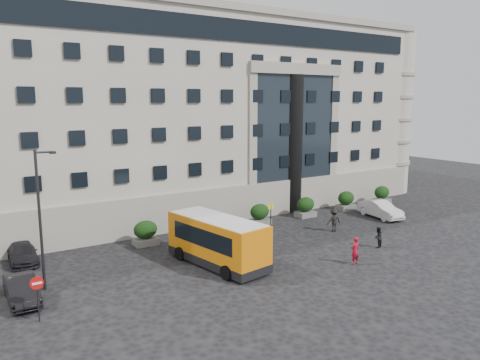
# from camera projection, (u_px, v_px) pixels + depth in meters

# --- Properties ---
(ground) EXTENTS (120.00, 120.00, 0.00)m
(ground) POSITION_uv_depth(u_px,v_px,m) (249.00, 265.00, 30.60)
(ground) COLOR black
(ground) RESTS_ON ground
(civic_building) EXTENTS (44.00, 24.00, 18.00)m
(civic_building) POSITION_uv_depth(u_px,v_px,m) (181.00, 116.00, 50.48)
(civic_building) COLOR #9D968B
(civic_building) RESTS_ON ground
(entrance_column) EXTENTS (1.80, 1.80, 13.00)m
(entrance_column) POSITION_uv_depth(u_px,v_px,m) (293.00, 144.00, 44.45)
(entrance_column) COLOR black
(entrance_column) RESTS_ON ground
(hedge_a) EXTENTS (1.80, 1.26, 1.84)m
(hedge_a) POSITION_uv_depth(u_px,v_px,m) (146.00, 233.00, 34.74)
(hedge_a) COLOR #5D5D5B
(hedge_a) RESTS_ON ground
(hedge_b) EXTENTS (1.80, 1.26, 1.84)m
(hedge_b) POSITION_uv_depth(u_px,v_px,m) (207.00, 223.00, 37.53)
(hedge_b) COLOR #5D5D5B
(hedge_b) RESTS_ON ground
(hedge_c) EXTENTS (1.80, 1.26, 1.84)m
(hedge_c) POSITION_uv_depth(u_px,v_px,m) (260.00, 214.00, 40.32)
(hedge_c) COLOR #5D5D5B
(hedge_c) RESTS_ON ground
(hedge_d) EXTENTS (1.80, 1.26, 1.84)m
(hedge_d) POSITION_uv_depth(u_px,v_px,m) (306.00, 207.00, 43.11)
(hedge_d) COLOR #5D5D5B
(hedge_d) RESTS_ON ground
(hedge_e) EXTENTS (1.80, 1.26, 1.84)m
(hedge_e) POSITION_uv_depth(u_px,v_px,m) (346.00, 200.00, 45.90)
(hedge_e) COLOR #5D5D5B
(hedge_e) RESTS_ON ground
(hedge_f) EXTENTS (1.80, 1.26, 1.84)m
(hedge_f) POSITION_uv_depth(u_px,v_px,m) (382.00, 195.00, 48.69)
(hedge_f) COLOR #5D5D5B
(hedge_f) RESTS_ON ground
(street_lamp) EXTENTS (1.16, 0.18, 8.00)m
(street_lamp) POSITION_uv_depth(u_px,v_px,m) (41.00, 215.00, 25.93)
(street_lamp) COLOR #262628
(street_lamp) RESTS_ON ground
(bus_stop_sign) EXTENTS (0.50, 0.08, 2.52)m
(bus_stop_sign) POSITION_uv_depth(u_px,v_px,m) (271.00, 213.00, 37.39)
(bus_stop_sign) COLOR #262628
(bus_stop_sign) RESTS_ON ground
(no_entry_sign) EXTENTS (0.64, 0.16, 2.32)m
(no_entry_sign) POSITION_uv_depth(u_px,v_px,m) (37.00, 290.00, 22.48)
(no_entry_sign) COLOR #262628
(no_entry_sign) RESTS_ON ground
(minibus) EXTENTS (3.80, 7.88, 3.15)m
(minibus) POSITION_uv_depth(u_px,v_px,m) (217.00, 239.00, 30.39)
(minibus) COLOR orange
(minibus) RESTS_ON ground
(red_truck) EXTENTS (3.16, 5.38, 2.72)m
(red_truck) POSITION_uv_depth(u_px,v_px,m) (6.00, 212.00, 39.07)
(red_truck) COLOR maroon
(red_truck) RESTS_ON ground
(parked_car_b) EXTENTS (1.48, 4.18, 1.37)m
(parked_car_b) POSITION_uv_depth(u_px,v_px,m) (22.00, 289.00, 24.94)
(parked_car_b) COLOR black
(parked_car_b) RESTS_ON ground
(parked_car_c) EXTENTS (1.93, 4.34, 1.24)m
(parked_car_c) POSITION_uv_depth(u_px,v_px,m) (23.00, 253.00, 31.03)
(parked_car_c) COLOR black
(parked_car_c) RESTS_ON ground
(white_taxi) EXTENTS (2.25, 4.88, 1.55)m
(white_taxi) POSITION_uv_depth(u_px,v_px,m) (380.00, 209.00, 42.89)
(white_taxi) COLOR silver
(white_taxi) RESTS_ON ground
(pedestrian_a) EXTENTS (0.69, 0.47, 1.87)m
(pedestrian_a) POSITION_uv_depth(u_px,v_px,m) (355.00, 251.00, 30.59)
(pedestrian_a) COLOR maroon
(pedestrian_a) RESTS_ON ground
(pedestrian_b) EXTENTS (0.90, 0.79, 1.54)m
(pedestrian_b) POSITION_uv_depth(u_px,v_px,m) (378.00, 237.00, 34.11)
(pedestrian_b) COLOR black
(pedestrian_b) RESTS_ON ground
(pedestrian_c) EXTENTS (1.32, 0.89, 1.90)m
(pedestrian_c) POSITION_uv_depth(u_px,v_px,m) (334.00, 220.00, 38.33)
(pedestrian_c) COLOR black
(pedestrian_c) RESTS_ON ground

